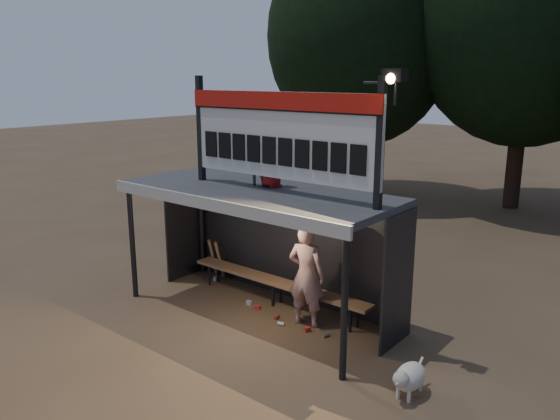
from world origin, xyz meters
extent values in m
plane|color=#503A28|center=(0.00, 0.00, 0.00)|extent=(80.00, 80.00, 0.00)
imported|color=silver|center=(0.95, 0.20, 0.91)|extent=(0.74, 0.56, 1.82)
imported|color=slate|center=(-0.21, 0.31, 2.81)|extent=(0.51, 0.41, 0.98)
imported|color=#AB1B1A|center=(0.08, 0.31, 2.87)|extent=(0.64, 0.56, 1.11)
cube|color=#38383B|center=(0.00, 0.00, 2.26)|extent=(5.00, 2.00, 0.12)
cube|color=beige|center=(0.00, -1.02, 2.22)|extent=(5.10, 0.06, 0.20)
cylinder|color=black|center=(-2.40, -0.90, 1.10)|extent=(0.10, 0.10, 2.20)
cylinder|color=black|center=(2.40, -0.90, 1.10)|extent=(0.10, 0.10, 2.20)
cylinder|color=black|center=(-2.40, 0.90, 1.10)|extent=(0.10, 0.10, 2.20)
cylinder|color=black|center=(2.40, 0.90, 1.10)|extent=(0.10, 0.10, 2.20)
cube|color=black|center=(0.00, 1.00, 1.10)|extent=(5.00, 0.04, 2.20)
cube|color=black|center=(-2.50, 0.50, 1.10)|extent=(0.04, 1.00, 2.20)
cube|color=black|center=(2.50, 0.50, 1.10)|extent=(0.04, 1.00, 2.20)
cylinder|color=black|center=(0.00, 1.00, 2.15)|extent=(5.00, 0.06, 0.06)
cube|color=black|center=(-1.35, 0.00, 3.27)|extent=(0.10, 0.10, 1.90)
cube|color=black|center=(2.35, 0.00, 3.27)|extent=(0.10, 0.10, 1.90)
cube|color=silver|center=(0.50, 0.00, 3.27)|extent=(3.80, 0.08, 1.40)
cube|color=red|center=(0.50, -0.05, 3.83)|extent=(3.80, 0.04, 0.28)
cube|color=black|center=(0.50, -0.06, 3.68)|extent=(3.80, 0.02, 0.03)
cube|color=black|center=(-1.03, -0.05, 3.02)|extent=(0.27, 0.03, 0.45)
cube|color=black|center=(-0.69, -0.05, 3.02)|extent=(0.27, 0.03, 0.45)
cube|color=black|center=(-0.35, -0.05, 3.02)|extent=(0.27, 0.03, 0.45)
cube|color=black|center=(-0.01, -0.05, 3.02)|extent=(0.27, 0.03, 0.45)
cube|color=black|center=(0.33, -0.05, 3.02)|extent=(0.27, 0.03, 0.45)
cube|color=black|center=(0.67, -0.05, 3.02)|extent=(0.27, 0.03, 0.45)
cube|color=black|center=(1.01, -0.05, 3.02)|extent=(0.27, 0.03, 0.45)
cube|color=black|center=(1.35, -0.05, 3.02)|extent=(0.27, 0.03, 0.45)
cube|color=black|center=(1.69, -0.05, 3.02)|extent=(0.27, 0.03, 0.45)
cube|color=black|center=(2.03, -0.05, 3.02)|extent=(0.27, 0.03, 0.45)
cylinder|color=black|center=(2.30, 0.00, 4.12)|extent=(0.50, 0.04, 0.04)
cylinder|color=black|center=(2.55, 0.00, 3.97)|extent=(0.04, 0.04, 0.30)
cube|color=black|center=(2.55, -0.05, 4.22)|extent=(0.30, 0.22, 0.18)
sphere|color=#FFD88C|center=(2.55, -0.14, 4.18)|extent=(0.14, 0.14, 0.14)
cube|color=#936945|center=(0.00, 0.55, 0.45)|extent=(4.00, 0.35, 0.06)
cylinder|color=black|center=(-1.70, 0.43, 0.23)|extent=(0.05, 0.05, 0.45)
cylinder|color=black|center=(-1.70, 0.67, 0.23)|extent=(0.05, 0.05, 0.45)
cylinder|color=black|center=(0.00, 0.43, 0.23)|extent=(0.05, 0.05, 0.45)
cylinder|color=black|center=(0.00, 0.67, 0.23)|extent=(0.05, 0.05, 0.45)
cylinder|color=black|center=(1.70, 0.43, 0.23)|extent=(0.05, 0.05, 0.45)
cylinder|color=black|center=(1.70, 0.67, 0.23)|extent=(0.05, 0.05, 0.45)
cylinder|color=black|center=(-4.00, 10.00, 1.87)|extent=(0.50, 0.50, 3.74)
ellipsoid|color=black|center=(-4.00, 10.00, 5.53)|extent=(6.46, 6.46, 7.48)
cylinder|color=#312016|center=(1.00, 11.50, 2.09)|extent=(0.50, 0.50, 4.18)
ellipsoid|color=black|center=(1.00, 11.50, 6.18)|extent=(7.22, 7.22, 8.36)
ellipsoid|color=silver|center=(3.32, -0.66, 0.27)|extent=(0.36, 0.58, 0.36)
sphere|color=beige|center=(3.32, -0.94, 0.36)|extent=(0.22, 0.22, 0.22)
cone|color=beige|center=(3.32, -1.04, 0.34)|extent=(0.10, 0.10, 0.10)
cone|color=beige|center=(3.27, -0.96, 0.46)|extent=(0.06, 0.06, 0.07)
cone|color=beige|center=(3.37, -0.96, 0.46)|extent=(0.06, 0.06, 0.07)
cylinder|color=beige|center=(3.24, -0.84, 0.09)|extent=(0.05, 0.05, 0.18)
cylinder|color=beige|center=(3.40, -0.84, 0.09)|extent=(0.05, 0.05, 0.18)
cylinder|color=beige|center=(3.24, -0.48, 0.09)|extent=(0.05, 0.05, 0.18)
cylinder|color=beige|center=(3.40, -0.48, 0.09)|extent=(0.05, 0.05, 0.18)
cylinder|color=silver|center=(3.32, -0.36, 0.34)|extent=(0.04, 0.16, 0.14)
cylinder|color=olive|center=(-1.99, 0.82, 0.43)|extent=(0.07, 0.27, 0.84)
cylinder|color=olive|center=(-1.79, 0.82, 0.43)|extent=(0.08, 0.30, 0.83)
cylinder|color=black|center=(-1.59, 0.82, 0.43)|extent=(0.08, 0.33, 0.83)
cube|color=#B52B1F|center=(1.13, -0.01, 0.04)|extent=(0.10, 0.12, 0.08)
cylinder|color=#A6A6AA|center=(0.54, 0.45, 0.04)|extent=(0.13, 0.13, 0.07)
cube|color=beige|center=(-1.79, 0.70, 0.04)|extent=(0.07, 0.10, 0.08)
cylinder|color=#A4271C|center=(0.41, 0.05, 0.04)|extent=(0.09, 0.13, 0.07)
cube|color=#AAAAAE|center=(-0.39, 0.20, 0.04)|extent=(0.12, 0.09, 0.08)
cylinder|color=silver|center=(0.64, -0.12, 0.04)|extent=(0.13, 0.10, 0.07)
cube|color=red|center=(-0.11, 0.13, 0.04)|extent=(0.12, 0.10, 0.08)
cylinder|color=#A8A8AD|center=(1.48, 0.03, 0.04)|extent=(0.10, 0.13, 0.07)
camera|label=1|loc=(6.11, -6.89, 4.21)|focal=35.00mm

